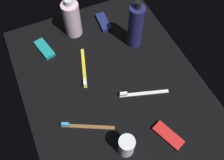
% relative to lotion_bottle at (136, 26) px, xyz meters
% --- Properties ---
extents(ground_plane, '(0.84, 0.64, 0.01)m').
position_rel_lotion_bottle_xyz_m(ground_plane, '(-0.14, 0.16, -0.10)').
color(ground_plane, black).
extents(lotion_bottle, '(0.06, 0.06, 0.21)m').
position_rel_lotion_bottle_xyz_m(lotion_bottle, '(0.00, 0.00, 0.00)').
color(lotion_bottle, '#1D1E51').
rests_on(lotion_bottle, ground_plane).
extents(bodywash_bottle, '(0.07, 0.07, 0.17)m').
position_rel_lotion_bottle_xyz_m(bodywash_bottle, '(0.15, 0.20, -0.02)').
color(bodywash_bottle, silver).
rests_on(bodywash_bottle, ground_plane).
extents(deodorant_stick, '(0.05, 0.05, 0.09)m').
position_rel_lotion_bottle_xyz_m(deodorant_stick, '(-0.38, 0.22, -0.05)').
color(deodorant_stick, silver).
rests_on(deodorant_stick, ground_plane).
extents(toothbrush_white, '(0.07, 0.18, 0.02)m').
position_rel_lotion_bottle_xyz_m(toothbrush_white, '(-0.23, 0.08, -0.09)').
color(toothbrush_white, white).
rests_on(toothbrush_white, ground_plane).
extents(toothbrush_yellow, '(0.18, 0.06, 0.02)m').
position_rel_lotion_bottle_xyz_m(toothbrush_yellow, '(-0.04, 0.24, -0.09)').
color(toothbrush_yellow, yellow).
rests_on(toothbrush_yellow, ground_plane).
extents(toothbrush_brown, '(0.09, 0.17, 0.02)m').
position_rel_lotion_bottle_xyz_m(toothbrush_brown, '(-0.26, 0.32, -0.09)').
color(toothbrush_brown, brown).
rests_on(toothbrush_brown, ground_plane).
extents(snack_bar_navy, '(0.11, 0.05, 0.01)m').
position_rel_lotion_bottle_xyz_m(snack_bar_navy, '(0.15, 0.07, -0.09)').
color(snack_bar_navy, navy).
rests_on(snack_bar_navy, ground_plane).
extents(snack_bar_red, '(0.11, 0.08, 0.01)m').
position_rel_lotion_bottle_xyz_m(snack_bar_red, '(-0.40, 0.08, -0.09)').
color(snack_bar_red, red).
rests_on(snack_bar_red, ground_plane).
extents(snack_bar_teal, '(0.11, 0.06, 0.01)m').
position_rel_lotion_bottle_xyz_m(snack_bar_teal, '(0.11, 0.35, -0.09)').
color(snack_bar_teal, teal).
rests_on(snack_bar_teal, ground_plane).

